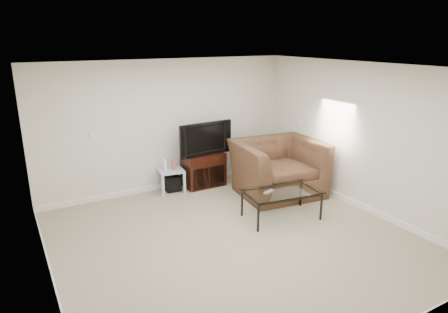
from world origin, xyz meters
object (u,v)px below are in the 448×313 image
subwoofer (172,183)px  coffee_table (281,204)px  tv_stand (203,169)px  television (203,138)px  recliner (278,159)px  side_table (171,180)px

subwoofer → coffee_table: (1.09, -2.03, 0.08)m
tv_stand → television: size_ratio=0.76×
television → recliner: (1.05, -1.05, -0.31)m
coffee_table → recliner: bearing=56.4°
side_table → coffee_table: size_ratio=0.38×
tv_stand → recliner: (1.05, -1.08, 0.35)m
coffee_table → subwoofer: bearing=118.3°
subwoofer → coffee_table: bearing=-61.7°
side_table → subwoofer: side_table is taller
side_table → subwoofer: size_ratio=1.60×
side_table → coffee_table: coffee_table is taller
subwoofer → recliner: (1.71, -1.09, 0.52)m
tv_stand → coffee_table: tv_stand is taller
television → side_table: size_ratio=2.27×
tv_stand → subwoofer: bearing=178.7°
television → recliner: recliner is taller
tv_stand → coffee_table: bearing=-77.9°
subwoofer → coffee_table: 2.30m
tv_stand → subwoofer: (-0.66, 0.01, -0.18)m
side_table → recliner: 2.10m
side_table → television: bearing=-2.8°
side_table → subwoofer: 0.07m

